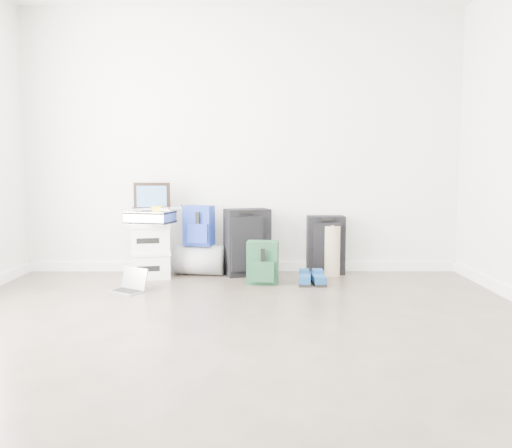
{
  "coord_description": "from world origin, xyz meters",
  "views": [
    {
      "loc": [
        0.12,
        -3.14,
        1.09
      ],
      "look_at": [
        0.14,
        1.9,
        0.56
      ],
      "focal_mm": 38.0,
      "sensor_mm": 36.0,
      "label": 1
    }
  ],
  "objects_px": {
    "boxes_stack": "(151,250)",
    "laptop": "(130,286)",
    "large_suitcase": "(247,242)",
    "duffel_bag": "(199,260)",
    "carry_on": "(326,245)",
    "briefcase": "(150,217)"
  },
  "relations": [
    {
      "from": "carry_on",
      "to": "laptop",
      "type": "distance_m",
      "value": 2.02
    },
    {
      "from": "duffel_bag",
      "to": "laptop",
      "type": "relative_size",
      "value": 1.4
    },
    {
      "from": "duffel_bag",
      "to": "large_suitcase",
      "type": "xyz_separation_m",
      "value": [
        0.49,
        -0.03,
        0.18
      ]
    },
    {
      "from": "large_suitcase",
      "to": "carry_on",
      "type": "distance_m",
      "value": 0.81
    },
    {
      "from": "large_suitcase",
      "to": "carry_on",
      "type": "relative_size",
      "value": 1.13
    },
    {
      "from": "boxes_stack",
      "to": "carry_on",
      "type": "xyz_separation_m",
      "value": [
        1.75,
        0.21,
        0.02
      ]
    },
    {
      "from": "large_suitcase",
      "to": "briefcase",
      "type": "bearing_deg",
      "value": 169.84
    },
    {
      "from": "briefcase",
      "to": "laptop",
      "type": "height_order",
      "value": "briefcase"
    },
    {
      "from": "boxes_stack",
      "to": "laptop",
      "type": "distance_m",
      "value": 0.64
    },
    {
      "from": "laptop",
      "to": "boxes_stack",
      "type": "bearing_deg",
      "value": 116.43
    },
    {
      "from": "boxes_stack",
      "to": "briefcase",
      "type": "xyz_separation_m",
      "value": [
        0.0,
        0.0,
        0.33
      ]
    },
    {
      "from": "boxes_stack",
      "to": "large_suitcase",
      "type": "height_order",
      "value": "large_suitcase"
    },
    {
      "from": "briefcase",
      "to": "boxes_stack",
      "type": "bearing_deg",
      "value": -164.87
    },
    {
      "from": "briefcase",
      "to": "duffel_bag",
      "type": "height_order",
      "value": "briefcase"
    },
    {
      "from": "large_suitcase",
      "to": "carry_on",
      "type": "xyz_separation_m",
      "value": [
        0.81,
        0.08,
        -0.04
      ]
    },
    {
      "from": "boxes_stack",
      "to": "laptop",
      "type": "xyz_separation_m",
      "value": [
        -0.08,
        -0.59,
        -0.22
      ]
    },
    {
      "from": "briefcase",
      "to": "carry_on",
      "type": "bearing_deg",
      "value": 22.02
    },
    {
      "from": "boxes_stack",
      "to": "laptop",
      "type": "relative_size",
      "value": 1.53
    },
    {
      "from": "boxes_stack",
      "to": "large_suitcase",
      "type": "xyz_separation_m",
      "value": [
        0.95,
        0.13,
        0.06
      ]
    },
    {
      "from": "boxes_stack",
      "to": "duffel_bag",
      "type": "height_order",
      "value": "boxes_stack"
    },
    {
      "from": "briefcase",
      "to": "laptop",
      "type": "bearing_deg",
      "value": -82.62
    },
    {
      "from": "boxes_stack",
      "to": "large_suitcase",
      "type": "bearing_deg",
      "value": -2.93
    }
  ]
}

